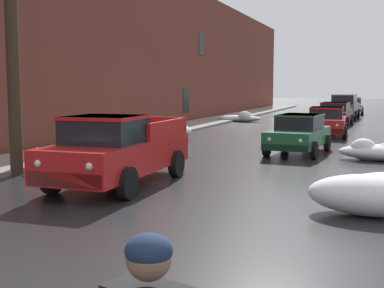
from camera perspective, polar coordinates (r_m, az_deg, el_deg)
name	(u,v)px	position (r m, az deg, el deg)	size (l,w,h in m)	color
left_sidewalk_slab	(136,137)	(24.61, -6.13, 0.79)	(2.61, 80.00, 0.13)	gray
brick_townhouse_facade	(100,42)	(25.43, -9.98, 10.95)	(0.63, 80.00, 9.04)	brown
snow_bank_mid_block_left	(242,118)	(35.86, 5.45, 2.88)	(3.06, 1.03, 0.74)	white
snow_bank_near_corner_right	(375,196)	(10.49, 19.34, -5.36)	(2.43, 1.21, 0.78)	white
snow_bank_along_right_kerb	(169,131)	(23.71, -2.57, 1.38)	(2.16, 1.48, 0.80)	white
snow_bank_far_right_pile	(381,152)	(18.26, 20.02, -0.82)	(3.00, 1.19, 0.72)	white
bare_tree_second_along_sidewalk	(12,26)	(15.20, -19.09, 12.13)	(3.77, 2.09, 7.56)	#382B1E
pickup_truck_red_approaching_near_lane	(117,150)	(12.92, -8.20, -0.67)	(2.19, 5.11, 1.76)	red
sedan_green_parked_kerbside_close	(299,133)	(19.33, 11.61, 1.20)	(2.07, 4.10, 1.42)	#1E5633
sedan_red_parked_kerbside_mid	(326,121)	(26.22, 14.48, 2.47)	(2.12, 3.93, 1.42)	red
sedan_maroon_parked_far_down_block	(335,113)	(33.87, 15.35, 3.29)	(2.15, 4.50, 1.42)	maroon
suv_grey_queued_behind_truck	(344,106)	(40.17, 16.33, 4.05)	(2.11, 4.64, 1.82)	slate
sedan_silver_at_far_intersection	(352,105)	(47.32, 17.05, 4.06)	(2.13, 4.47, 1.42)	#B7B7BC
fire_hydrant	(37,160)	(15.52, -16.59, -1.64)	(0.42, 0.22, 0.71)	red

